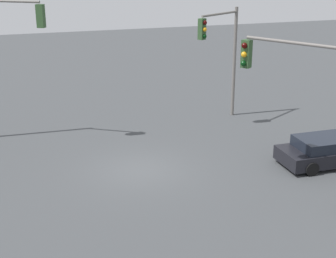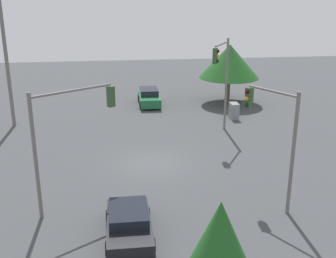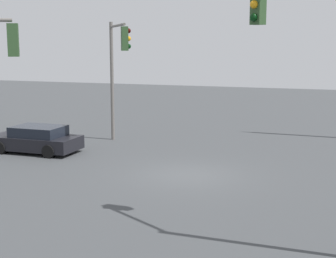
% 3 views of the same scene
% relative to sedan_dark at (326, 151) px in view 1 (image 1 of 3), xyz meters
% --- Properties ---
extents(ground_plane, '(80.00, 80.00, 0.00)m').
position_rel_sedan_dark_xyz_m(ground_plane, '(7.98, -1.74, -0.61)').
color(ground_plane, '#424447').
extents(sedan_dark, '(4.17, 2.05, 1.25)m').
position_rel_sedan_dark_xyz_m(sedan_dark, '(0.00, 0.00, 0.00)').
color(sedan_dark, black).
rests_on(sedan_dark, ground_plane).
extents(traffic_signal_main, '(2.65, 3.82, 6.16)m').
position_rel_sedan_dark_xyz_m(traffic_signal_main, '(3.02, 2.66, 3.65)').
color(traffic_signal_main, slate).
rests_on(traffic_signal_main, ground_plane).
extents(traffic_signal_cross, '(2.94, 1.86, 6.99)m').
position_rel_sedan_dark_xyz_m(traffic_signal_cross, '(12.96, -7.36, 4.10)').
color(traffic_signal_cross, slate).
rests_on(traffic_signal_cross, ground_plane).
extents(traffic_signal_aux, '(2.82, 1.80, 6.07)m').
position_rel_sedan_dark_xyz_m(traffic_signal_aux, '(2.03, -7.14, 3.52)').
color(traffic_signal_aux, slate).
rests_on(traffic_signal_aux, ground_plane).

